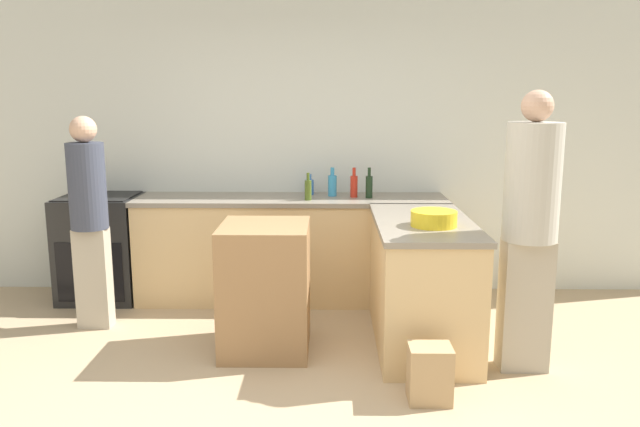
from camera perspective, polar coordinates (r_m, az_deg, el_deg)
ground_plane at (r=3.75m, az=-4.58°, el=-18.14°), size 14.00×14.00×0.00m
wall_back at (r=5.75m, az=-2.49°, el=6.21°), size 8.00×0.06×2.70m
counter_back at (r=5.56m, az=-2.62°, el=-3.21°), size 2.72×0.64×0.93m
counter_peninsula at (r=4.65m, az=9.28°, el=-6.18°), size 0.69×1.40×0.93m
range_oven at (r=5.91m, az=-19.35°, el=-2.95°), size 0.68×0.62×0.94m
island_table at (r=4.49m, az=-5.02°, el=-6.77°), size 0.62×0.66×0.92m
mixing_bowl at (r=4.33m, az=10.36°, el=-0.44°), size 0.32×0.32×0.11m
dish_soap_bottle at (r=5.52m, az=1.14°, el=2.65°), size 0.08×0.08×0.25m
hot_sauce_bottle at (r=5.46m, az=3.12°, el=2.57°), size 0.06×0.06×0.26m
wine_bottle_dark at (r=5.44m, az=4.51°, el=2.53°), size 0.06×0.06×0.27m
water_bottle_blue at (r=5.61m, az=-0.96°, el=2.49°), size 0.08×0.08×0.18m
olive_oil_bottle at (r=5.31m, az=-1.10°, el=2.23°), size 0.06×0.06×0.23m
person_by_range at (r=5.11m, az=-20.36°, el=0.03°), size 0.28×0.28×1.66m
person_at_peninsula at (r=4.24m, az=18.64°, el=-0.75°), size 0.35×0.35×1.84m
paper_bag at (r=3.90m, az=10.00°, el=-14.23°), size 0.26×0.21×0.35m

